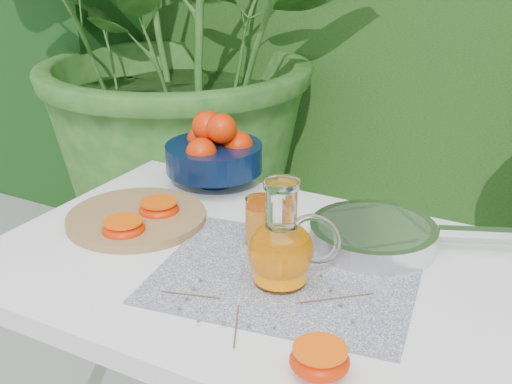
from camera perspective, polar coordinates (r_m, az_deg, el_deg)
The scene contains 10 objects.
potted_plant_left at distance 2.70m, azimuth -5.50°, elevation 14.70°, with size 1.93×1.93×1.93m, color #25541C.
white_table at distance 1.28m, azimuth -0.43°, elevation -9.08°, with size 1.00×0.70×0.75m.
placemat at distance 1.17m, azimuth 2.66°, elevation -7.48°, with size 0.46×0.36×0.00m, color #0B1242.
cutting_board at distance 1.40m, azimuth -10.55°, elevation -2.27°, with size 0.30×0.30×0.02m, color #8D623F.
fruit_bowl at distance 1.55m, azimuth -3.69°, elevation 3.64°, with size 0.24×0.24×0.19m.
juice_pitcher at distance 1.12m, azimuth 2.32°, elevation -5.03°, with size 0.17×0.13×0.19m.
juice_tumbler at distance 1.27m, azimuth 0.49°, elevation -2.66°, with size 0.07×0.07×0.09m.
saute_pan at distance 1.29m, azimuth 10.55°, elevation -3.73°, with size 0.46×0.33×0.05m.
orange_halves at distance 1.21m, azimuth -6.16°, elevation -5.58°, with size 0.62×0.42×0.04m.
thyme_sprigs at distance 1.08m, azimuth 0.15°, elevation -9.99°, with size 0.33×0.26×0.01m.
Camera 1 is at (0.44, -0.98, 1.34)m, focal length 45.00 mm.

